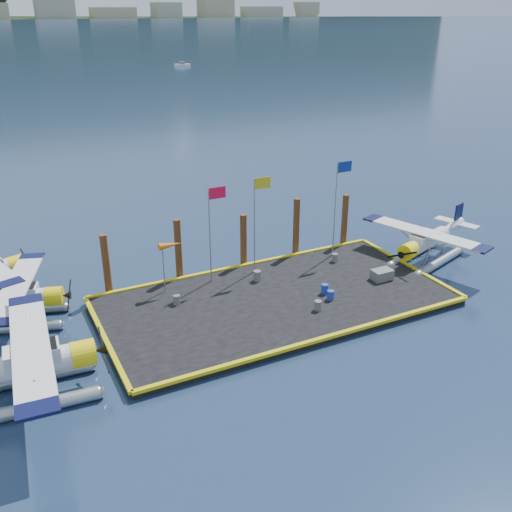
{
  "coord_description": "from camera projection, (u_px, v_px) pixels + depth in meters",
  "views": [
    {
      "loc": [
        -14.35,
        -25.93,
        16.09
      ],
      "look_at": [
        -0.29,
        2.0,
        2.37
      ],
      "focal_mm": 40.0,
      "sensor_mm": 36.0,
      "label": 1
    }
  ],
  "objects": [
    {
      "name": "ground",
      "position": [
        276.0,
        304.0,
        33.58
      ],
      "size": [
        4000.0,
        4000.0,
        0.0
      ],
      "primitive_type": "plane",
      "color": "#182749",
      "rests_on": "ground"
    },
    {
      "name": "seaplane_d",
      "position": [
        425.0,
        244.0,
        38.45
      ],
      "size": [
        8.28,
        8.83,
        3.17
      ],
      "rotation": [
        0.0,
        0.0,
        1.9
      ],
      "color": "#91979E",
      "rests_on": "ground"
    },
    {
      "name": "flagpole_blue",
      "position": [
        338.0,
        195.0,
        37.56
      ],
      "size": [
        1.14,
        0.08,
        6.5
      ],
      "color": "gray",
      "rests_on": "dock"
    },
    {
      "name": "windsock",
      "position": [
        170.0,
        246.0,
        33.32
      ],
      "size": [
        1.4,
        0.44,
        3.12
      ],
      "color": "gray",
      "rests_on": "dock"
    },
    {
      "name": "dock_bumpers",
      "position": [
        276.0,
        297.0,
        33.38
      ],
      "size": [
        20.25,
        10.25,
        0.18
      ],
      "primitive_type": null,
      "color": "#C1B20B",
      "rests_on": "dock"
    },
    {
      "name": "drum_4",
      "position": [
        335.0,
        258.0,
        38.12
      ],
      "size": [
        0.39,
        0.39,
        0.55
      ],
      "primitive_type": "cylinder",
      "color": "#56565B",
      "rests_on": "dock"
    },
    {
      "name": "piling_4",
      "position": [
        344.0,
        222.0,
        40.69
      ],
      "size": [
        0.44,
        0.44,
        4.0
      ],
      "primitive_type": "cylinder",
      "color": "#452913",
      "rests_on": "ground"
    },
    {
      "name": "piling_2",
      "position": [
        244.0,
        242.0,
        37.44
      ],
      "size": [
        0.44,
        0.44,
        3.8
      ],
      "primitive_type": "cylinder",
      "color": "#452913",
      "rests_on": "ground"
    },
    {
      "name": "crate",
      "position": [
        382.0,
        275.0,
        35.62
      ],
      "size": [
        1.27,
        0.85,
        0.64
      ],
      "primitive_type": "cube",
      "color": "#56565B",
      "rests_on": "dock"
    },
    {
      "name": "piling_0",
      "position": [
        106.0,
        266.0,
        33.7
      ],
      "size": [
        0.44,
        0.44,
        4.0
      ],
      "primitive_type": "cylinder",
      "color": "#452913",
      "rests_on": "ground"
    },
    {
      "name": "piling_3",
      "position": [
        296.0,
        229.0,
        38.99
      ],
      "size": [
        0.44,
        0.44,
        4.3
      ],
      "primitive_type": "cylinder",
      "color": "#452913",
      "rests_on": "ground"
    },
    {
      "name": "flagpole_red",
      "position": [
        213.0,
        220.0,
        33.98
      ],
      "size": [
        1.14,
        0.08,
        6.0
      ],
      "color": "gray",
      "rests_on": "dock"
    },
    {
      "name": "piling_1",
      "position": [
        178.0,
        251.0,
        35.51
      ],
      "size": [
        0.44,
        0.44,
        4.2
      ],
      "primitive_type": "cylinder",
      "color": "#452913",
      "rests_on": "ground"
    },
    {
      "name": "dock",
      "position": [
        276.0,
        301.0,
        33.5
      ],
      "size": [
        20.0,
        10.0,
        0.4
      ],
      "primitive_type": "cube",
      "color": "black",
      "rests_on": "ground"
    },
    {
      "name": "flagpole_yellow",
      "position": [
        257.0,
        211.0,
        35.17
      ],
      "size": [
        1.14,
        0.08,
        6.2
      ],
      "color": "gray",
      "rests_on": "dock"
    },
    {
      "name": "drum_0",
      "position": [
        177.0,
        300.0,
        32.66
      ],
      "size": [
        0.4,
        0.4,
        0.56
      ],
      "primitive_type": "cylinder",
      "color": "#56565B",
      "rests_on": "dock"
    },
    {
      "name": "drum_5",
      "position": [
        257.0,
        276.0,
        35.44
      ],
      "size": [
        0.46,
        0.46,
        0.65
      ],
      "primitive_type": "cylinder",
      "color": "#56565B",
      "rests_on": "dock"
    },
    {
      "name": "drum_1",
      "position": [
        331.0,
        295.0,
        33.16
      ],
      "size": [
        0.4,
        0.4,
        0.57
      ],
      "primitive_type": "cylinder",
      "color": "#1C369B",
      "rests_on": "dock"
    },
    {
      "name": "drum_3",
      "position": [
        318.0,
        305.0,
        32.01
      ],
      "size": [
        0.4,
        0.4,
        0.57
      ],
      "primitive_type": "cylinder",
      "color": "#56565B",
      "rests_on": "dock"
    },
    {
      "name": "far_backdrop",
      "position": [
        48.0,
        9.0,
        1549.74
      ],
      "size": [
        3050.0,
        2050.0,
        810.0
      ],
      "color": "black",
      "rests_on": "ground"
    },
    {
      "name": "seaplane_a",
      "position": [
        25.0,
        369.0,
        24.87
      ],
      "size": [
        9.15,
        10.09,
        3.58
      ],
      "rotation": [
        0.0,
        0.0,
        -1.64
      ],
      "color": "#91979E",
      "rests_on": "ground"
    },
    {
      "name": "seaplane_b",
      "position": [
        13.0,
        302.0,
        31.0
      ],
      "size": [
        8.16,
        8.72,
        3.12
      ],
      "rotation": [
        0.0,
        0.0,
        -1.89
      ],
      "color": "#91979E",
      "rests_on": "ground"
    },
    {
      "name": "drum_2",
      "position": [
        325.0,
        289.0,
        33.87
      ],
      "size": [
        0.42,
        0.42,
        0.59
      ],
      "primitive_type": "cylinder",
      "color": "#1C369B",
      "rests_on": "dock"
    }
  ]
}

